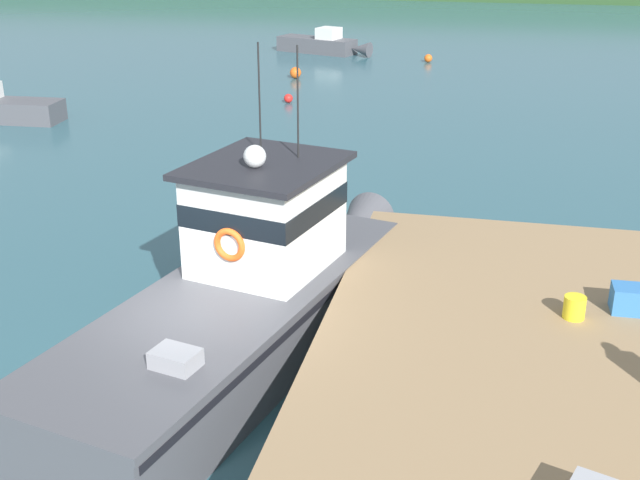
# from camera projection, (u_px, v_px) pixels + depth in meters

# --- Properties ---
(ground_plane) EXTENTS (200.00, 200.00, 0.00)m
(ground_plane) POSITION_uv_depth(u_px,v_px,m) (215.00, 369.00, 12.85)
(ground_plane) COLOR #2D5660
(dock) EXTENTS (6.00, 9.00, 1.20)m
(dock) POSITION_uv_depth(u_px,v_px,m) (533.00, 341.00, 11.49)
(dock) COLOR #4C3D2D
(dock) RESTS_ON ground
(main_fishing_boat) EXTENTS (4.32, 9.96, 4.80)m
(main_fishing_boat) POSITION_uv_depth(u_px,v_px,m) (248.00, 291.00, 13.17)
(main_fishing_boat) COLOR #4C4C51
(main_fishing_boat) RESTS_ON ground
(crate_single_far) EXTENTS (0.61, 0.45, 0.40)m
(crate_single_far) POSITION_uv_depth(u_px,v_px,m) (632.00, 299.00, 12.00)
(crate_single_far) COLOR #3370B2
(crate_single_far) RESTS_ON dock
(bait_bucket) EXTENTS (0.32, 0.32, 0.34)m
(bait_bucket) POSITION_uv_depth(u_px,v_px,m) (574.00, 307.00, 11.82)
(bait_bucket) COLOR yellow
(bait_bucket) RESTS_ON dock
(moored_boat_far_left) EXTENTS (5.17, 2.61, 1.30)m
(moored_boat_far_left) POSITION_uv_depth(u_px,v_px,m) (323.00, 44.00, 41.45)
(moored_boat_far_left) COLOR #4C4C51
(moored_boat_far_left) RESTS_ON ground
(mooring_buoy_inshore) EXTENTS (0.34, 0.34, 0.34)m
(mooring_buoy_inshore) POSITION_uv_depth(u_px,v_px,m) (288.00, 98.00, 30.71)
(mooring_buoy_inshore) COLOR red
(mooring_buoy_inshore) RESTS_ON ground
(mooring_buoy_outer) EXTENTS (0.49, 0.49, 0.49)m
(mooring_buoy_outer) POSITION_uv_depth(u_px,v_px,m) (296.00, 73.00, 35.20)
(mooring_buoy_outer) COLOR #EA5B19
(mooring_buoy_outer) RESTS_ON ground
(mooring_buoy_spare_mooring) EXTENTS (0.39, 0.39, 0.39)m
(mooring_buoy_spare_mooring) POSITION_uv_depth(u_px,v_px,m) (428.00, 58.00, 38.99)
(mooring_buoy_spare_mooring) COLOR #EA5B19
(mooring_buoy_spare_mooring) RESTS_ON ground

